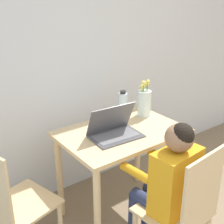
{
  "coord_description": "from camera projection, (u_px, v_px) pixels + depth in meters",
  "views": [
    {
      "loc": [
        -1.57,
        -0.04,
        1.78
      ],
      "look_at": [
        -0.33,
        1.62,
        0.94
      ],
      "focal_mm": 50.0,
      "sensor_mm": 36.0,
      "label": 1
    }
  ],
  "objects": [
    {
      "name": "wall_back",
      "position": [
        101.0,
        50.0,
        2.75
      ],
      "size": [
        6.4,
        0.05,
        2.5
      ],
      "color": "silver",
      "rests_on": "ground_plane"
    },
    {
      "name": "dining_table",
      "position": [
        121.0,
        145.0,
        2.41
      ],
      "size": [
        0.93,
        0.64,
        0.76
      ],
      "color": "#D6B784",
      "rests_on": "ground_plane"
    },
    {
      "name": "chair_occupied",
      "position": [
        182.0,
        211.0,
        1.95
      ],
      "size": [
        0.44,
        0.44,
        0.92
      ],
      "rotation": [
        0.0,
        0.0,
        3.24
      ],
      "color": "#D6B784",
      "rests_on": "ground_plane"
    },
    {
      "name": "chair_spare",
      "position": [
        12.0,
        204.0,
        2.01
      ],
      "size": [
        0.49,
        0.49,
        0.92
      ],
      "rotation": [
        0.0,
        0.0,
        1.83
      ],
      "color": "#D6B784",
      "rests_on": "ground_plane"
    },
    {
      "name": "person_seated",
      "position": [
        169.0,
        179.0,
        1.97
      ],
      "size": [
        0.36,
        0.45,
        1.05
      ],
      "rotation": [
        0.0,
        0.0,
        3.24
      ],
      "color": "orange",
      "rests_on": "ground_plane"
    },
    {
      "name": "laptop",
      "position": [
        114.0,
        129.0,
        2.27
      ],
      "size": [
        0.38,
        0.27,
        0.23
      ],
      "rotation": [
        0.0,
        0.0,
        -0.07
      ],
      "color": "#4C4C51",
      "rests_on": "dining_table"
    },
    {
      "name": "flower_vase",
      "position": [
        144.0,
        102.0,
        2.6
      ],
      "size": [
        0.11,
        0.11,
        0.32
      ],
      "color": "silver",
      "rests_on": "dining_table"
    },
    {
      "name": "water_bottle",
      "position": [
        123.0,
        106.0,
        2.53
      ],
      "size": [
        0.07,
        0.07,
        0.25
      ],
      "color": "silver",
      "rests_on": "dining_table"
    }
  ]
}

